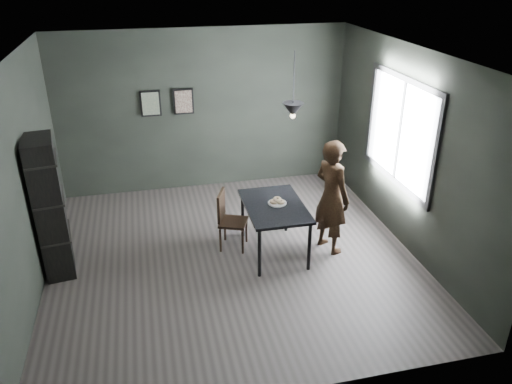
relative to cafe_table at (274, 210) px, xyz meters
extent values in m
plane|color=#342F2D|center=(-0.60, 0.00, -0.67)|extent=(5.00, 5.00, 0.00)
cube|color=black|center=(-0.60, 2.50, 0.73)|extent=(5.00, 0.10, 2.80)
cube|color=silver|center=(-0.60, 0.00, 2.13)|extent=(5.00, 5.00, 0.02)
cube|color=white|center=(1.88, 0.20, 0.93)|extent=(0.02, 1.80, 1.40)
cube|color=black|center=(1.87, 0.20, 0.93)|extent=(0.04, 1.96, 1.56)
cube|color=black|center=(0.00, 0.00, 0.06)|extent=(0.80, 1.20, 0.04)
cylinder|color=black|center=(-0.34, -0.54, -0.32)|extent=(0.05, 0.05, 0.71)
cylinder|color=black|center=(0.34, -0.54, -0.32)|extent=(0.05, 0.05, 0.71)
cylinder|color=black|center=(-0.34, 0.54, -0.32)|extent=(0.05, 0.05, 0.71)
cylinder|color=black|center=(0.34, 0.54, -0.32)|extent=(0.05, 0.05, 0.71)
cylinder|color=silver|center=(0.04, 0.02, 0.08)|extent=(0.23, 0.23, 0.01)
torus|color=#F3E3BD|center=(0.09, 0.01, 0.11)|extent=(0.12, 0.12, 0.04)
torus|color=#F3E3BD|center=(0.00, 0.03, 0.11)|extent=(0.12, 0.12, 0.04)
torus|color=#F3E3BD|center=(0.04, 0.02, 0.15)|extent=(0.13, 0.13, 0.06)
imported|color=black|center=(0.79, -0.09, 0.16)|extent=(0.60, 0.71, 1.66)
cube|color=black|center=(-0.53, 0.26, -0.27)|extent=(0.49, 0.49, 0.04)
cube|color=black|center=(-0.69, 0.32, -0.01)|extent=(0.17, 0.36, 0.41)
cylinder|color=black|center=(-0.74, 0.17, -0.49)|extent=(0.03, 0.03, 0.37)
cylinder|color=black|center=(-0.44, 0.05, -0.49)|extent=(0.03, 0.03, 0.37)
cylinder|color=black|center=(-0.62, 0.47, -0.49)|extent=(0.03, 0.03, 0.37)
cylinder|color=black|center=(-0.32, 0.35, -0.49)|extent=(0.03, 0.03, 0.37)
cube|color=black|center=(-2.92, 0.22, 0.26)|extent=(0.44, 0.67, 1.87)
cylinder|color=black|center=(0.25, 0.10, 1.75)|extent=(0.01, 0.01, 0.75)
cone|color=black|center=(0.25, 0.10, 1.38)|extent=(0.28, 0.28, 0.18)
sphere|color=#FFE0B2|center=(0.25, 0.10, 1.30)|extent=(0.07, 0.07, 0.07)
cube|color=black|center=(-1.50, 2.47, 0.93)|extent=(0.34, 0.03, 0.44)
cube|color=#435E4E|center=(-1.50, 2.45, 0.93)|extent=(0.28, 0.01, 0.38)
cube|color=black|center=(-0.95, 2.47, 0.93)|extent=(0.34, 0.03, 0.44)
cube|color=brown|center=(-0.95, 2.45, 0.93)|extent=(0.28, 0.01, 0.38)
camera|label=1|loc=(-1.63, -5.88, 3.20)|focal=35.00mm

